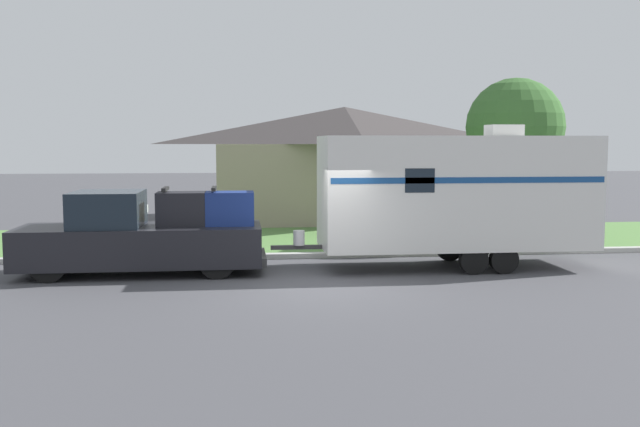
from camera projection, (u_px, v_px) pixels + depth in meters
name	position (u px, v px, depth m)	size (l,w,h in m)	color
ground_plane	(321.00, 285.00, 15.66)	(120.00, 120.00, 0.00)	#47474C
curb_strip	(305.00, 255.00, 19.36)	(80.00, 0.30, 0.14)	#ADADA8
lawn_strip	(294.00, 239.00, 22.97)	(80.00, 7.00, 0.03)	#568442
house_across_street	(344.00, 161.00, 29.49)	(11.17, 7.25, 4.60)	gray
pickup_truck	(143.00, 236.00, 16.96)	(5.81, 2.03, 2.07)	black
travel_trailer	(456.00, 192.00, 17.74)	(7.98, 2.26, 3.57)	black
mailbox	(139.00, 217.00, 19.86)	(0.48, 0.20, 1.40)	brown
tree_in_yard	(515.00, 127.00, 22.06)	(3.02, 3.02, 5.12)	brown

